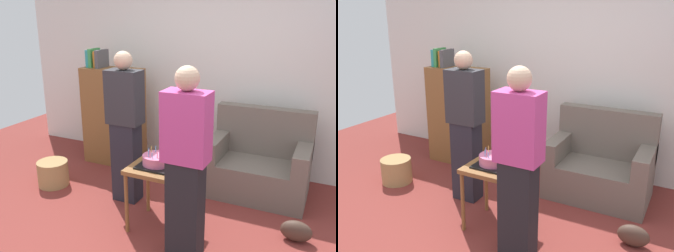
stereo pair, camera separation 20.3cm
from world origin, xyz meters
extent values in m
plane|color=maroon|center=(0.00, 0.00, 0.00)|extent=(8.00, 8.00, 0.00)
cube|color=silver|center=(0.00, 2.05, 1.35)|extent=(6.00, 0.10, 2.70)
cube|color=#6B6056|center=(0.62, 1.40, 0.20)|extent=(1.10, 0.70, 0.40)
cube|color=#6B6056|center=(0.62, 1.67, 0.68)|extent=(1.10, 0.16, 0.56)
cube|color=#6B6056|center=(0.15, 1.40, 0.52)|extent=(0.16, 0.70, 0.24)
cube|color=#6B6056|center=(1.09, 1.40, 0.52)|extent=(0.16, 0.70, 0.24)
cube|color=brown|center=(-1.34, 1.53, 0.65)|extent=(0.80, 0.36, 1.30)
cube|color=teal|center=(-1.66, 1.53, 1.41)|extent=(0.05, 0.19, 0.22)
cube|color=#38934C|center=(-1.61, 1.53, 1.42)|extent=(0.04, 0.22, 0.24)
cube|color=orange|center=(-1.55, 1.53, 1.40)|extent=(0.05, 0.17, 0.21)
cube|color=#4C4C51|center=(-1.49, 1.53, 1.41)|extent=(0.05, 0.25, 0.23)
cube|color=brown|center=(-0.10, 0.34, 0.61)|extent=(0.48, 0.48, 0.04)
cylinder|color=brown|center=(-0.31, 0.13, 0.30)|extent=(0.04, 0.04, 0.59)
cylinder|color=brown|center=(0.11, 0.13, 0.30)|extent=(0.04, 0.04, 0.59)
cylinder|color=brown|center=(-0.31, 0.55, 0.30)|extent=(0.04, 0.04, 0.59)
cylinder|color=brown|center=(0.11, 0.55, 0.30)|extent=(0.04, 0.04, 0.59)
cube|color=black|center=(-0.10, 0.34, 0.64)|extent=(0.32, 0.32, 0.02)
cylinder|color=#D66B93|center=(-0.10, 0.34, 0.70)|extent=(0.26, 0.26, 0.09)
cylinder|color=#66B2E5|center=(-0.04, 0.34, 0.77)|extent=(0.01, 0.01, 0.06)
cylinder|color=#66B2E5|center=(-0.05, 0.38, 0.77)|extent=(0.01, 0.01, 0.05)
cylinder|color=#66B2E5|center=(-0.06, 0.40, 0.77)|extent=(0.01, 0.01, 0.05)
cylinder|color=#EA668C|center=(-0.09, 0.43, 0.76)|extent=(0.01, 0.01, 0.05)
cylinder|color=#66B2E5|center=(-0.14, 0.41, 0.77)|extent=(0.01, 0.01, 0.06)
cylinder|color=#F2CC4C|center=(-0.18, 0.39, 0.77)|extent=(0.01, 0.01, 0.06)
cylinder|color=#66B2E5|center=(-0.18, 0.34, 0.77)|extent=(0.01, 0.01, 0.06)
cylinder|color=#EA668C|center=(-0.15, 0.31, 0.77)|extent=(0.01, 0.01, 0.06)
cylinder|color=#66B2E5|center=(-0.15, 0.28, 0.77)|extent=(0.01, 0.01, 0.06)
cylinder|color=#66B2E5|center=(-0.10, 0.26, 0.77)|extent=(0.01, 0.01, 0.05)
cylinder|color=#EA668C|center=(-0.06, 0.29, 0.77)|extent=(0.01, 0.01, 0.05)
cylinder|color=#F2CC4C|center=(-0.02, 0.30, 0.77)|extent=(0.01, 0.01, 0.06)
cube|color=#23232D|center=(-0.64, 0.69, 0.44)|extent=(0.28, 0.20, 0.88)
cube|color=#2D2D33|center=(-0.64, 0.69, 1.16)|extent=(0.36, 0.22, 0.56)
sphere|color=#D1A889|center=(-0.64, 0.69, 1.53)|extent=(0.19, 0.19, 0.19)
cube|color=black|center=(0.32, 0.02, 0.44)|extent=(0.28, 0.20, 0.88)
cube|color=#C6428E|center=(0.32, 0.02, 1.16)|extent=(0.36, 0.22, 0.56)
sphere|color=#D1A889|center=(0.32, 0.02, 1.53)|extent=(0.19, 0.19, 0.19)
cylinder|color=#A88451|center=(-1.63, 0.60, 0.15)|extent=(0.36, 0.36, 0.30)
ellipsoid|color=#473328|center=(1.15, 0.66, 0.10)|extent=(0.28, 0.14, 0.20)
camera|label=1|loc=(1.32, -2.44, 2.01)|focal=39.09mm
camera|label=2|loc=(1.50, -2.35, 2.01)|focal=39.09mm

